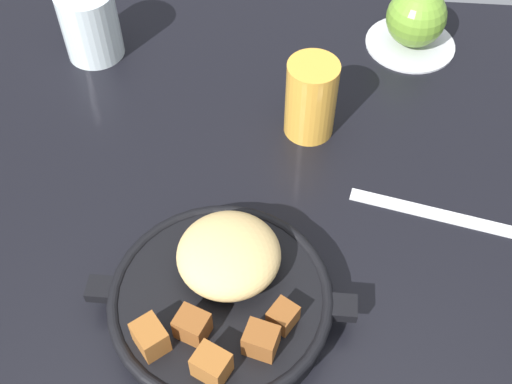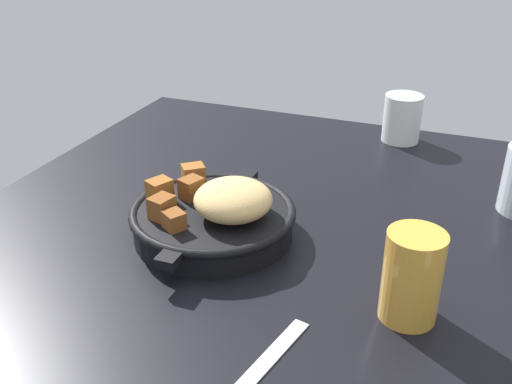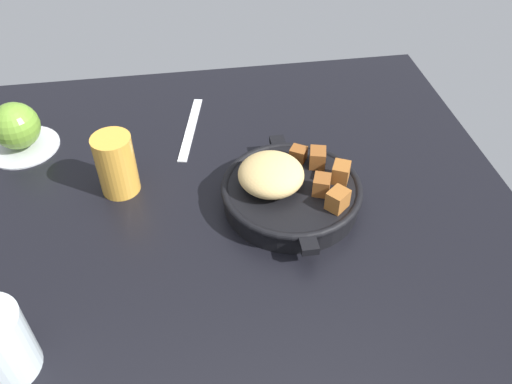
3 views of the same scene
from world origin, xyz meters
The scene contains 7 objects.
ground_plane centered at (0.00, 0.00, -1.20)cm, with size 91.18×88.78×2.40cm, color black.
cast_iron_skillet centered at (2.91, -8.82, 2.97)cm, with size 25.60×21.33×8.24cm.
saucer_plate centered at (23.77, 33.96, 0.30)cm, with size 12.26×12.26×0.60cm, color #B7BABF.
red_apple centered at (23.77, 33.96, 4.59)cm, with size 7.98×7.98×7.98cm, color olive.
butter_knife centered at (24.83, 4.86, 0.18)cm, with size 19.12×1.60×0.36cm, color silver.
water_glass_tall centered at (-18.90, 28.60, 4.67)cm, with size 7.58×7.58×9.34cm, color silver.
juice_glass_amber centered at (10.35, 16.73, 4.99)cm, with size 6.03×6.03×9.98cm, color gold.
Camera 1 is at (8.68, -38.08, 56.59)cm, focal length 44.77 mm.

